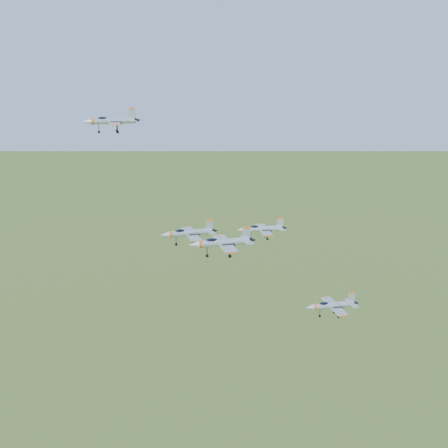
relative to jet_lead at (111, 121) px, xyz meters
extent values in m
cylinder|color=#A3A8AF|center=(0.35, 0.03, -0.03)|extent=(8.95, 1.95, 1.28)
cone|color=#A3A8AF|center=(-4.96, -0.38, -0.03)|extent=(1.87, 1.41, 1.28)
cone|color=black|center=(5.47, 0.42, -0.03)|extent=(1.46, 1.19, 1.09)
ellipsoid|color=black|center=(-1.81, -0.14, 0.45)|extent=(2.23, 1.08, 0.81)
cube|color=#A3A8AF|center=(0.76, -2.71, -0.28)|extent=(2.59, 4.50, 0.14)
cube|color=#A3A8AF|center=(0.34, 2.80, -0.28)|extent=(2.59, 4.50, 0.14)
cube|color=#A3A8AF|center=(4.39, 0.33, 1.30)|extent=(1.48, 0.23, 2.07)
cube|color=#E15B0F|center=(4.39, 0.33, 2.39)|extent=(1.09, 0.22, 0.35)
cylinder|color=#A3A8AF|center=(14.27, -18.37, -19.36)|extent=(8.47, 2.26, 1.21)
cone|color=#A3A8AF|center=(9.28, -19.00, -19.36)|extent=(1.82, 1.41, 1.21)
cone|color=black|center=(19.08, -17.76, -19.36)|extent=(1.42, 1.18, 1.03)
ellipsoid|color=black|center=(12.24, -18.63, -18.90)|extent=(2.14, 1.12, 0.77)
cube|color=#A3A8AF|center=(14.79, -20.93, -19.59)|extent=(2.64, 4.33, 0.13)
cube|color=#A3A8AF|center=(14.13, -15.76, -19.59)|extent=(2.64, 4.33, 0.13)
cube|color=#A3A8AF|center=(18.06, -17.89, -18.10)|extent=(1.40, 0.29, 1.96)
cube|color=#E15B0F|center=(18.06, -17.89, -17.08)|extent=(1.03, 0.26, 0.33)
cylinder|color=#A3A8AF|center=(18.94, -30.02, -17.76)|extent=(9.07, 2.14, 1.30)
cone|color=#A3A8AF|center=(13.58, -30.53, -17.76)|extent=(1.91, 1.46, 1.30)
cone|color=black|center=(24.11, -29.53, -17.76)|extent=(1.50, 1.23, 1.10)
ellipsoid|color=black|center=(16.76, -30.23, -17.27)|extent=(2.28, 1.14, 0.82)
cube|color=#A3A8AF|center=(19.41, -32.79, -18.01)|extent=(2.70, 4.59, 0.14)
cube|color=#A3A8AF|center=(18.88, -27.22, -18.01)|extent=(2.70, 4.59, 0.14)
cube|color=#A3A8AF|center=(23.02, -29.63, -16.42)|extent=(1.50, 0.26, 2.10)
cube|color=#E15B0F|center=(23.02, -29.63, -15.32)|extent=(1.11, 0.24, 0.35)
cylinder|color=#A3A8AF|center=(31.73, -3.97, -23.65)|extent=(8.29, 1.29, 1.20)
cone|color=#A3A8AF|center=(26.76, -3.91, -23.65)|extent=(1.67, 1.22, 1.20)
cone|color=black|center=(36.51, -4.03, -23.65)|extent=(1.30, 1.03, 1.02)
ellipsoid|color=black|center=(29.70, -3.95, -23.20)|extent=(2.03, 0.88, 0.76)
cube|color=#A3A8AF|center=(31.88, -6.55, -23.88)|extent=(2.16, 4.07, 0.13)
cube|color=#A3A8AF|center=(31.94, -1.40, -23.88)|extent=(2.16, 4.07, 0.13)
cube|color=#A3A8AF|center=(35.50, -4.02, -22.41)|extent=(1.38, 0.13, 1.93)
cube|color=#E15B0F|center=(35.50, -4.02, -21.40)|extent=(1.01, 0.14, 0.32)
cylinder|color=#A3A8AF|center=(40.62, -26.64, -32.53)|extent=(8.11, 1.71, 1.16)
cone|color=#A3A8AF|center=(35.80, -26.97, -32.53)|extent=(1.69, 1.27, 1.16)
cone|color=black|center=(45.26, -26.32, -32.53)|extent=(1.32, 1.07, 0.99)
ellipsoid|color=black|center=(38.65, -26.77, -32.09)|extent=(2.02, 0.97, 0.74)
cube|color=#A3A8AF|center=(40.97, -29.12, -32.75)|extent=(2.32, 4.07, 0.13)
cube|color=#A3A8AF|center=(40.62, -24.12, -32.75)|extent=(2.32, 4.07, 0.13)
cube|color=#A3A8AF|center=(44.27, -26.38, -31.32)|extent=(1.35, 0.20, 1.88)
cube|color=#E15B0F|center=(44.27, -26.38, -30.34)|extent=(0.99, 0.19, 0.31)
camera|label=1|loc=(3.24, -131.69, 15.66)|focal=50.00mm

